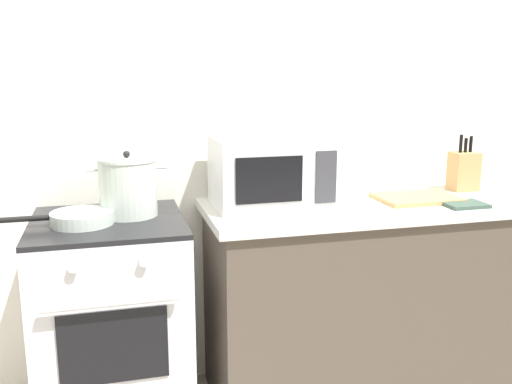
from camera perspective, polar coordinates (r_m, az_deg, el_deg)
back_wall at (r=2.71m, az=-1.25°, el=6.81°), size 4.40×0.10×2.50m
lower_cabinet_right at (r=2.80m, az=12.81°, el=-10.48°), size 1.64×0.56×0.88m
countertop_right at (r=2.66m, az=13.28°, el=-1.28°), size 1.70×0.60×0.04m
stove at (r=2.49m, az=-14.17°, el=-13.03°), size 0.60×0.64×0.92m
stock_pot at (r=2.36m, az=-12.78°, el=0.53°), size 0.32×0.24×0.27m
frying_pan at (r=2.29m, az=-17.32°, el=-2.52°), size 0.44×0.24×0.05m
microwave at (r=2.47m, az=1.53°, el=2.07°), size 0.50×0.37×0.30m
cutting_board at (r=2.70m, az=15.91°, el=-0.58°), size 0.36×0.26×0.02m
knife_block at (r=2.98m, az=20.22°, el=2.03°), size 0.13×0.10×0.28m
oven_mitt at (r=2.64m, az=20.28°, el=-1.18°), size 0.18×0.14×0.02m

